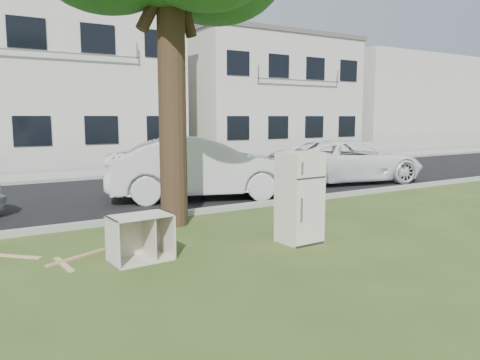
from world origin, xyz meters
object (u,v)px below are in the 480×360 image
car_right (347,161)px  car_center (202,168)px  fridge (299,198)px  cabinet (140,238)px

car_right → car_center: bearing=104.0°
fridge → cabinet: (-2.72, 0.42, -0.43)m
car_center → car_right: car_center is taller
fridge → car_center: 4.82m
car_center → car_right: bearing=-68.8°
fridge → car_right: (6.09, 5.05, -0.08)m
car_center → cabinet: bearing=161.6°
car_center → car_right: size_ratio=0.98×
cabinet → car_right: size_ratio=0.18×
cabinet → car_right: bearing=24.1°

